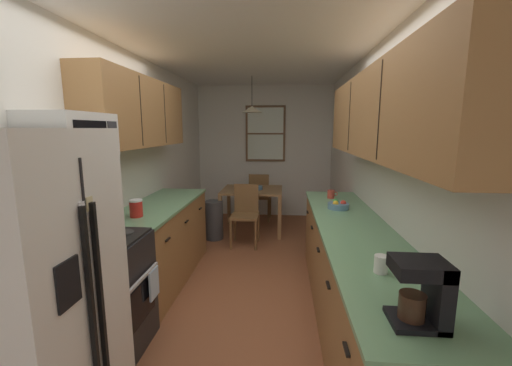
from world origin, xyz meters
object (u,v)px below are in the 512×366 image
at_px(refrigerator, 27,296).
at_px(mug_spare, 331,194).
at_px(table_serving_bowl, 257,188).
at_px(fruit_bowl, 338,205).
at_px(mug_by_coffeemaker, 381,264).
at_px(coffee_maker, 425,291).
at_px(microwave_over_range, 71,136).
at_px(dining_chair_near, 246,212).
at_px(storage_canister, 136,208).
at_px(dining_chair_far, 260,195).
at_px(stove_range, 101,295).
at_px(trash_bin, 214,220).
at_px(dining_table, 252,195).

distance_m(refrigerator, mug_spare, 3.04).
bearing_deg(table_serving_bowl, fruit_bowl, -61.78).
bearing_deg(mug_by_coffeemaker, fruit_bowl, 89.84).
bearing_deg(coffee_maker, microwave_over_range, 158.30).
distance_m(dining_chair_near, storage_canister, 2.01).
height_order(refrigerator, microwave_over_range, microwave_over_range).
distance_m(refrigerator, table_serving_bowl, 3.86).
relative_size(refrigerator, storage_canister, 10.44).
xyz_separation_m(microwave_over_range, dining_chair_near, (0.93, 2.44, -1.17)).
relative_size(dining_chair_near, dining_chair_far, 1.00).
relative_size(refrigerator, mug_by_coffeemaker, 15.03).
relative_size(stove_range, table_serving_bowl, 5.49).
height_order(dining_chair_far, trash_bin, dining_chair_far).
bearing_deg(fruit_bowl, mug_spare, 89.99).
relative_size(dining_chair_near, table_serving_bowl, 4.49).
xyz_separation_m(stove_range, dining_chair_near, (0.82, 2.44, 0.03)).
height_order(coffee_maker, mug_by_coffeemaker, coffee_maker).
bearing_deg(dining_table, dining_chair_far, 83.00).
distance_m(trash_bin, mug_by_coffeemaker, 3.45).
relative_size(dining_table, coffee_maker, 3.50).
bearing_deg(dining_chair_near, mug_spare, -34.46).
bearing_deg(dining_chair_near, mug_by_coffeemaker, -67.94).
relative_size(dining_table, trash_bin, 1.63).
bearing_deg(mug_by_coffeemaker, refrigerator, -169.10).
xyz_separation_m(microwave_over_range, dining_chair_far, (1.05, 3.69, -1.17)).
xyz_separation_m(storage_canister, mug_by_coffeemaker, (1.95, -1.02, -0.03)).
bearing_deg(dining_chair_near, table_serving_bowl, 79.37).
bearing_deg(dining_table, mug_spare, -52.06).
distance_m(dining_chair_far, mug_spare, 2.32).
height_order(mug_by_coffeemaker, table_serving_bowl, mug_by_coffeemaker).
bearing_deg(table_serving_bowl, storage_canister, -111.54).
xyz_separation_m(storage_canister, fruit_bowl, (1.96, 0.48, -0.05)).
bearing_deg(dining_chair_far, microwave_over_range, -105.83).
xyz_separation_m(mug_by_coffeemaker, mug_spare, (0.00, 2.01, -0.00)).
bearing_deg(table_serving_bowl, dining_table, 165.44).
bearing_deg(storage_canister, dining_chair_near, 65.02).
bearing_deg(storage_canister, table_serving_bowl, 68.46).
bearing_deg(fruit_bowl, dining_table, 119.73).
bearing_deg(trash_bin, storage_canister, -98.77).
relative_size(dining_chair_near, mug_by_coffeemaker, 7.84).
bearing_deg(mug_spare, coffee_maker, -89.40).
bearing_deg(trash_bin, dining_chair_far, 59.38).
relative_size(coffee_maker, mug_by_coffeemaker, 2.48).
bearing_deg(table_serving_bowl, refrigerator, -103.15).
bearing_deg(microwave_over_range, dining_table, 72.44).
relative_size(dining_table, mug_spare, 8.17).
relative_size(refrigerator, dining_chair_far, 1.92).
xyz_separation_m(dining_chair_far, trash_bin, (-0.64, -1.08, -0.20)).
bearing_deg(mug_by_coffeemaker, trash_bin, 119.16).
xyz_separation_m(coffee_maker, mug_spare, (-0.03, 2.49, -0.10)).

